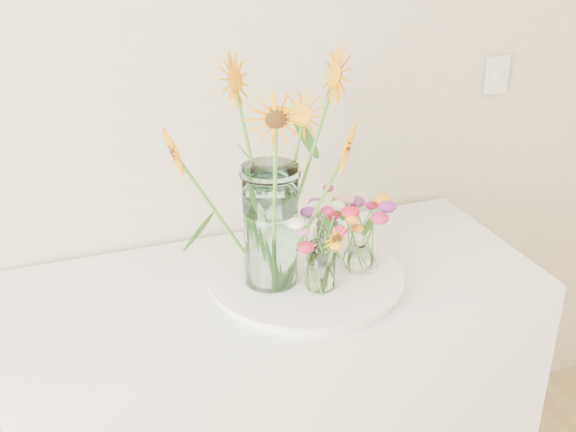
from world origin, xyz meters
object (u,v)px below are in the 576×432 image
at_px(counter, 277,411).
at_px(tray, 306,279).
at_px(small_vase_a, 321,267).
at_px(small_vase_b, 360,248).
at_px(mason_jar, 271,226).
at_px(small_vase_c, 327,240).

bearing_deg(counter, tray, -34.31).
xyz_separation_m(small_vase_a, small_vase_b, (0.14, 0.06, -0.00)).
relative_size(mason_jar, small_vase_b, 2.67).
distance_m(mason_jar, small_vase_a, 0.16).
xyz_separation_m(tray, small_vase_c, (0.09, 0.07, 0.06)).
relative_size(counter, small_vase_c, 13.78).
bearing_deg(mason_jar, counter, 57.39).
bearing_deg(mason_jar, small_vase_c, 22.08).
height_order(tray, mason_jar, mason_jar).
bearing_deg(small_vase_b, small_vase_c, 120.49).
xyz_separation_m(small_vase_a, small_vase_c, (0.08, 0.15, -0.01)).
bearing_deg(tray, mason_jar, -178.81).
height_order(counter, mason_jar, mason_jar).
bearing_deg(small_vase_a, counter, 121.66).
bearing_deg(small_vase_a, tray, 96.74).
bearing_deg(tray, small_vase_c, 39.32).
distance_m(small_vase_b, small_vase_c, 0.11).
height_order(tray, small_vase_a, small_vase_a).
bearing_deg(small_vase_a, mason_jar, 144.62).
bearing_deg(counter, mason_jar, -122.61).
bearing_deg(counter, small_vase_a, -58.34).
distance_m(counter, mason_jar, 0.64).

